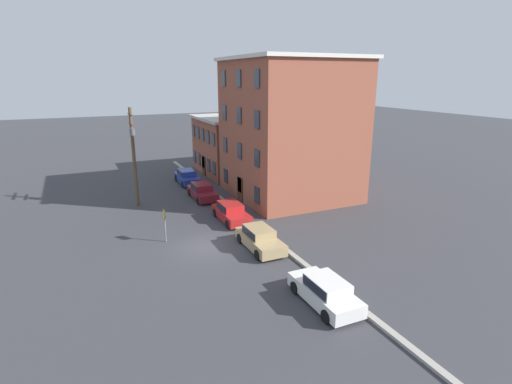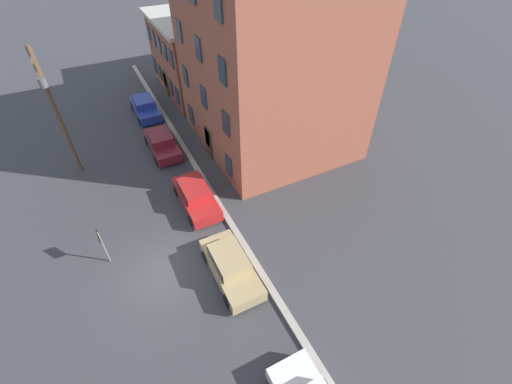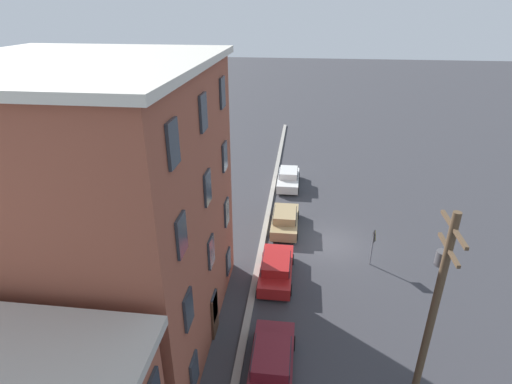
% 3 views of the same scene
% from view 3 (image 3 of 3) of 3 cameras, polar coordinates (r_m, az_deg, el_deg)
% --- Properties ---
extents(ground_plane, '(200.00, 200.00, 0.00)m').
position_cam_3_polar(ground_plane, '(27.32, 10.53, -7.26)').
color(ground_plane, '#38383D').
extents(kerb_strip, '(56.00, 0.36, 0.16)m').
position_cam_3_polar(kerb_strip, '(27.28, 1.03, -6.63)').
color(kerb_strip, '#9E998E').
rests_on(kerb_strip, ground_plane).
extents(apartment_midblock, '(11.57, 10.52, 12.69)m').
position_cam_3_polar(apartment_midblock, '(18.72, -21.98, -2.52)').
color(apartment_midblock, brown).
rests_on(apartment_midblock, ground_plane).
extents(car_maroon, '(4.40, 1.92, 1.43)m').
position_cam_3_polar(car_maroon, '(18.44, 2.27, -23.04)').
color(car_maroon, maroon).
rests_on(car_maroon, ground_plane).
extents(car_red, '(4.40, 1.92, 1.43)m').
position_cam_3_polar(car_red, '(23.41, 2.92, -10.75)').
color(car_red, '#B21E1E').
rests_on(car_red, ground_plane).
extents(car_tan, '(4.40, 1.92, 1.43)m').
position_cam_3_polar(car_tan, '(28.25, 4.16, -3.92)').
color(car_tan, tan).
rests_on(car_tan, ground_plane).
extents(car_white, '(4.40, 1.92, 1.43)m').
position_cam_3_polar(car_white, '(34.99, 4.65, 2.07)').
color(car_white, silver).
rests_on(car_white, ground_plane).
extents(caution_sign, '(0.92, 0.08, 2.46)m').
position_cam_3_polar(caution_sign, '(25.03, 16.41, -6.83)').
color(caution_sign, slate).
rests_on(caution_sign, ground_plane).
extents(utility_pole, '(2.40, 0.44, 8.54)m').
position_cam_3_polar(utility_pole, '(16.15, 24.17, -14.33)').
color(utility_pole, brown).
rests_on(utility_pole, ground_plane).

